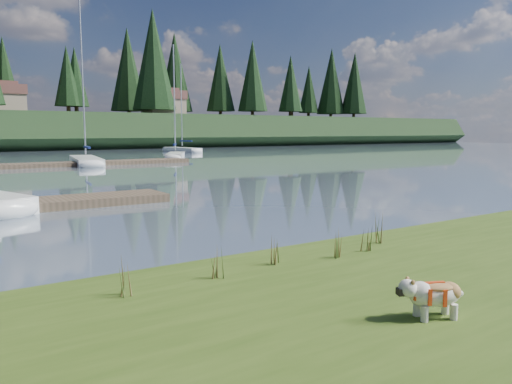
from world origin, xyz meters
TOP-DOWN VIEW (x-y plane):
  - bank at (0.00, -6.00)m, footprint 60.00×9.00m
  - bulldog at (1.54, -5.65)m, footprint 0.87×0.59m
  - dock_far at (2.00, 30.00)m, footprint 26.00×2.20m
  - sailboat_bg_3 at (7.19, 32.11)m, footprint 3.18×9.38m
  - sailboat_bg_4 at (16.54, 34.93)m, footprint 4.66×7.05m
  - sailboat_bg_5 at (23.19, 48.44)m, footprint 2.39×7.75m
  - weed_0 at (0.13, -2.64)m, footprint 0.17×0.14m
  - weed_1 at (1.35, -2.50)m, footprint 0.17×0.14m
  - weed_2 at (2.62, -2.78)m, footprint 0.17×0.14m
  - weed_3 at (-1.40, -2.67)m, footprint 0.17×0.14m
  - weed_4 at (3.38, -2.71)m, footprint 0.17×0.14m
  - weed_5 at (4.15, -2.31)m, footprint 0.17×0.14m
  - mud_lip at (0.00, -1.60)m, footprint 60.00×0.50m
  - conifer_5 at (15.00, 70.00)m, footprint 3.96×3.96m
  - conifer_6 at (28.00, 68.00)m, footprint 7.04×7.04m
  - conifer_7 at (42.00, 71.00)m, footprint 5.28×5.28m
  - conifer_8 at (55.00, 67.00)m, footprint 4.62×4.62m
  - conifer_9 at (68.00, 70.00)m, footprint 5.94×5.94m
  - house_1 at (6.00, 71.00)m, footprint 6.30×5.30m
  - house_2 at (30.00, 69.00)m, footprint 6.30×5.30m

SIDE VIEW (x-z plane):
  - mud_lip at x=0.00m, z-range 0.00..0.14m
  - dock_far at x=2.00m, z-range 0.00..0.30m
  - bank at x=0.00m, z-range 0.00..0.35m
  - sailboat_bg_5 at x=23.19m, z-range -5.15..5.79m
  - sailboat_bg_3 at x=7.19m, z-range -6.38..7.02m
  - sailboat_bg_4 at x=16.54m, z-range -5.05..5.70m
  - weed_1 at x=1.35m, z-range 0.31..0.81m
  - weed_4 at x=3.38m, z-range 0.31..0.81m
  - weed_0 at x=0.13m, z-range 0.31..0.85m
  - weed_2 at x=2.62m, z-range 0.31..0.85m
  - weed_3 at x=-1.40m, z-range 0.30..0.91m
  - weed_5 at x=4.15m, z-range 0.30..0.97m
  - bulldog at x=1.54m, z-range 0.41..0.93m
  - house_1 at x=6.00m, z-range 4.99..9.64m
  - house_2 at x=30.00m, z-range 4.99..9.64m
  - conifer_5 at x=15.00m, z-range 5.65..16.00m
  - conifer_8 at x=55.00m, z-range 5.62..17.40m
  - conifer_7 at x=42.00m, z-range 5.59..18.79m
  - conifer_9 at x=68.00m, z-range 5.55..20.18m
  - conifer_6 at x=28.00m, z-range 5.49..22.49m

